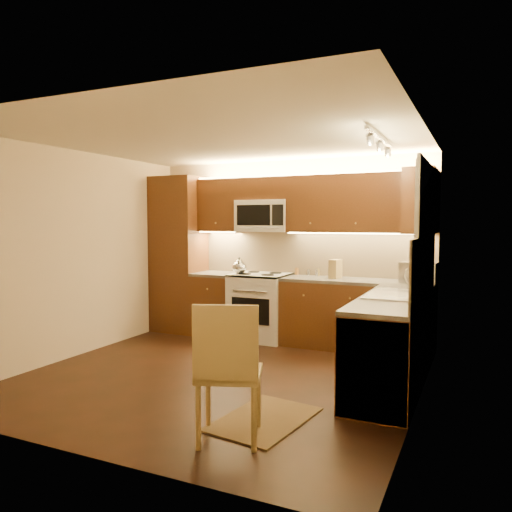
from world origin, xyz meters
The scene contains 37 objects.
floor centered at (0.00, 0.00, 0.00)m, with size 4.00×4.00×0.01m, color black.
ceiling centered at (0.00, 0.00, 2.50)m, with size 4.00×4.00×0.01m, color beige.
wall_back centered at (0.00, 2.00, 1.25)m, with size 4.00×0.01×2.50m, color beige.
wall_front centered at (0.00, -2.00, 1.25)m, with size 4.00×0.01×2.50m, color beige.
wall_left centered at (-2.00, 0.00, 1.25)m, with size 0.01×4.00×2.50m, color beige.
wall_right centered at (2.00, 0.00, 1.25)m, with size 0.01×4.00×2.50m, color beige.
pantry centered at (-1.65, 1.70, 1.15)m, with size 0.70×0.60×2.30m, color #42230E.
base_cab_back_left centered at (-0.99, 1.70, 0.43)m, with size 0.62×0.60×0.86m, color #42230E.
counter_back_left centered at (-0.99, 1.70, 0.88)m, with size 0.62×0.60×0.04m, color #393634.
base_cab_back_right centered at (1.04, 1.70, 0.43)m, with size 1.92×0.60×0.86m, color #42230E.
counter_back_right centered at (1.04, 1.70, 0.88)m, with size 1.92×0.60×0.04m, color #393634.
base_cab_right centered at (1.70, 0.40, 0.43)m, with size 0.60×2.00×0.86m, color #42230E.
counter_right centered at (1.70, 0.40, 0.88)m, with size 0.60×2.00×0.04m, color #393634.
dishwasher centered at (1.70, -0.30, 0.43)m, with size 0.58×0.60×0.84m, color silver.
backsplash_back centered at (0.35, 1.99, 1.20)m, with size 3.30×0.02×0.60m, color tan.
backsplash_right centered at (1.99, 0.40, 1.20)m, with size 0.02×2.00×0.60m, color tan.
upper_cab_back_left centered at (-0.99, 1.82, 1.88)m, with size 0.62×0.35×0.75m, color #42230E.
upper_cab_back_right centered at (1.04, 1.82, 1.88)m, with size 1.92×0.35×0.75m, color #42230E.
upper_cab_bridge centered at (-0.30, 1.82, 2.09)m, with size 0.76×0.35×0.31m, color #42230E.
upper_cab_right_corner centered at (1.82, 1.40, 1.88)m, with size 0.35×0.50×0.75m, color #42230E.
stove centered at (-0.30, 1.68, 0.46)m, with size 0.76×0.65×0.92m, color silver, non-canonical shape.
microwave centered at (-0.30, 1.81, 1.72)m, with size 0.76×0.38×0.44m, color silver, non-canonical shape.
window_frame centered at (1.99, 0.55, 1.60)m, with size 0.03×1.44×1.24m, color silver.
window_blinds centered at (1.97, 0.55, 1.60)m, with size 0.02×1.36×1.16m, color silver.
sink centered at (1.70, 0.55, 0.98)m, with size 0.52×0.86×0.15m, color silver, non-canonical shape.
faucet centered at (1.88, 0.55, 1.05)m, with size 0.20×0.04×0.30m, color silver, non-canonical shape.
track_light_bar centered at (1.55, 0.40, 2.46)m, with size 0.04×1.20×0.03m, color silver.
kettle centered at (-0.56, 1.54, 1.04)m, with size 0.20×0.20×0.24m, color silver, non-canonical shape.
toaster_oven centered at (1.80, 1.69, 1.03)m, with size 0.42×0.32×0.25m, color silver.
knife_block centered at (0.75, 1.73, 1.02)m, with size 0.11×0.18×0.25m, color #A8894B.
spice_jar_a centered at (0.34, 1.88, 0.94)m, with size 0.04×0.04×0.09m, color silver.
spice_jar_b centered at (0.14, 1.94, 0.95)m, with size 0.05×0.05×0.09m, color brown.
spice_jar_c centered at (0.46, 1.86, 0.95)m, with size 0.04×0.04×0.09m, color silver.
spice_jar_d centered at (0.46, 1.91, 0.95)m, with size 0.04×0.04×0.10m, color olive.
soap_bottle centered at (1.93, 0.91, 0.98)m, with size 0.07×0.08×0.16m, color #BBBBC0.
rug centered at (0.89, -0.90, 0.01)m, with size 0.63×0.94×0.01m, color black.
dining_chair centered at (0.79, -1.33, 0.53)m, with size 0.47×0.47×1.06m, color #A8894B, non-canonical shape.
Camera 1 is at (2.49, -4.56, 1.64)m, focal length 34.74 mm.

